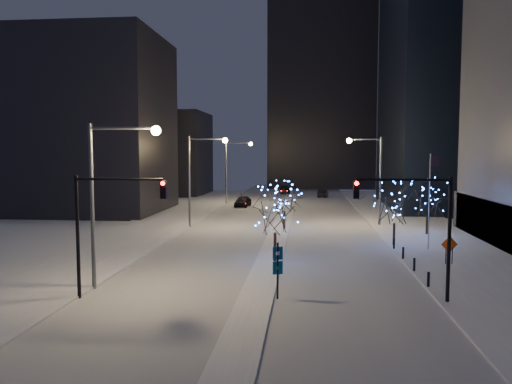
# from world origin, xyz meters

# --- Properties ---
(ground) EXTENTS (160.00, 160.00, 0.00)m
(ground) POSITION_xyz_m (0.00, 0.00, 0.00)
(ground) COLOR silver
(ground) RESTS_ON ground
(road) EXTENTS (20.00, 130.00, 0.02)m
(road) POSITION_xyz_m (0.00, 35.00, 0.01)
(road) COLOR #ADB3BD
(road) RESTS_ON ground
(median) EXTENTS (2.00, 80.00, 0.15)m
(median) POSITION_xyz_m (0.00, 30.00, 0.07)
(median) COLOR silver
(median) RESTS_ON ground
(east_sidewalk) EXTENTS (10.00, 90.00, 0.15)m
(east_sidewalk) POSITION_xyz_m (15.00, 20.00, 0.07)
(east_sidewalk) COLOR silver
(east_sidewalk) RESTS_ON ground
(west_sidewalk) EXTENTS (8.00, 90.00, 0.15)m
(west_sidewalk) POSITION_xyz_m (-14.00, 20.00, 0.07)
(west_sidewalk) COLOR silver
(west_sidewalk) RESTS_ON ground
(filler_west_near) EXTENTS (22.00, 18.00, 24.00)m
(filler_west_near) POSITION_xyz_m (-28.00, 40.00, 12.00)
(filler_west_near) COLOR black
(filler_west_near) RESTS_ON ground
(filler_west_far) EXTENTS (18.00, 16.00, 16.00)m
(filler_west_far) POSITION_xyz_m (-26.00, 70.00, 8.00)
(filler_west_far) COLOR black
(filler_west_far) RESTS_ON ground
(horizon_block) EXTENTS (24.00, 14.00, 42.00)m
(horizon_block) POSITION_xyz_m (6.00, 92.00, 21.00)
(horizon_block) COLOR black
(horizon_block) RESTS_ON ground
(street_lamp_w_near) EXTENTS (4.40, 0.56, 10.00)m
(street_lamp_w_near) POSITION_xyz_m (-8.94, 2.00, 6.50)
(street_lamp_w_near) COLOR #595E66
(street_lamp_w_near) RESTS_ON ground
(street_lamp_w_mid) EXTENTS (4.40, 0.56, 10.00)m
(street_lamp_w_mid) POSITION_xyz_m (-8.94, 27.00, 6.50)
(street_lamp_w_mid) COLOR #595E66
(street_lamp_w_mid) RESTS_ON ground
(street_lamp_w_far) EXTENTS (4.40, 0.56, 10.00)m
(street_lamp_w_far) POSITION_xyz_m (-8.94, 52.00, 6.50)
(street_lamp_w_far) COLOR #595E66
(street_lamp_w_far) RESTS_ON ground
(street_lamp_east) EXTENTS (3.90, 0.56, 10.00)m
(street_lamp_east) POSITION_xyz_m (10.08, 30.00, 6.45)
(street_lamp_east) COLOR #595E66
(street_lamp_east) RESTS_ON ground
(traffic_signal_west) EXTENTS (5.26, 0.43, 7.00)m
(traffic_signal_west) POSITION_xyz_m (-8.44, -0.00, 4.76)
(traffic_signal_west) COLOR black
(traffic_signal_west) RESTS_ON ground
(traffic_signal_east) EXTENTS (5.26, 0.43, 7.00)m
(traffic_signal_east) POSITION_xyz_m (8.94, 1.00, 4.76)
(traffic_signal_east) COLOR black
(traffic_signal_east) RESTS_ON ground
(flagpoles) EXTENTS (1.35, 2.60, 8.00)m
(flagpoles) POSITION_xyz_m (13.37, 17.25, 4.80)
(flagpoles) COLOR silver
(flagpoles) RESTS_ON east_sidewalk
(bollards) EXTENTS (0.16, 12.16, 0.90)m
(bollards) POSITION_xyz_m (10.20, 10.00, 0.60)
(bollards) COLOR black
(bollards) RESTS_ON east_sidewalk
(car_near) EXTENTS (2.40, 4.97, 1.64)m
(car_near) POSITION_xyz_m (-6.78, 48.17, 0.82)
(car_near) COLOR black
(car_near) RESTS_ON ground
(car_mid) EXTENTS (2.17, 4.56, 1.44)m
(car_mid) POSITION_xyz_m (5.83, 65.30, 0.72)
(car_mid) COLOR black
(car_mid) RESTS_ON ground
(car_far) EXTENTS (2.30, 4.95, 1.40)m
(car_far) POSITION_xyz_m (-1.50, 72.61, 0.70)
(car_far) COLOR black
(car_far) RESTS_ON ground
(holiday_tree_median_near) EXTENTS (4.72, 4.72, 5.65)m
(holiday_tree_median_near) POSITION_xyz_m (0.50, 9.92, 3.91)
(holiday_tree_median_near) COLOR black
(holiday_tree_median_near) RESTS_ON median
(holiday_tree_median_far) EXTENTS (3.95, 3.95, 5.03)m
(holiday_tree_median_far) POSITION_xyz_m (0.50, 26.24, 3.45)
(holiday_tree_median_far) COLOR black
(holiday_tree_median_far) RESTS_ON median
(holiday_tree_plaza_near) EXTENTS (4.84, 4.84, 5.40)m
(holiday_tree_plaza_near) POSITION_xyz_m (10.50, 17.83, 3.65)
(holiday_tree_plaza_near) COLOR black
(holiday_tree_plaza_near) RESTS_ON east_sidewalk
(holiday_tree_plaza_far) EXTENTS (6.05, 6.05, 5.66)m
(holiday_tree_plaza_far) POSITION_xyz_m (14.76, 24.02, 3.71)
(holiday_tree_plaza_far) COLOR black
(holiday_tree_plaza_far) RESTS_ON east_sidewalk
(wayfinding_sign) EXTENTS (0.56, 0.28, 3.24)m
(wayfinding_sign) POSITION_xyz_m (1.21, 1.00, 1.99)
(wayfinding_sign) COLOR black
(wayfinding_sign) RESTS_ON ground
(construction_sign) EXTENTS (1.25, 0.26, 2.09)m
(construction_sign) POSITION_xyz_m (13.18, 10.45, 1.41)
(construction_sign) COLOR black
(construction_sign) RESTS_ON east_sidewalk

